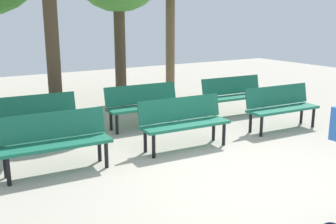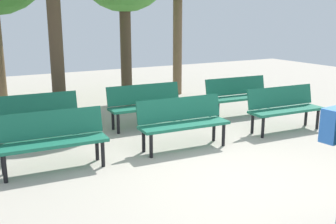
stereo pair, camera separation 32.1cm
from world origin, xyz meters
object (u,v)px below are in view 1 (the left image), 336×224
Objects in this scene: bench_r0_c1 at (184,120)px; bench_r1_c1 at (144,103)px; bench_r0_c2 at (281,105)px; bench_r1_c2 at (234,93)px; bench_r0_c0 at (55,139)px; bench_r1_c0 at (33,117)px.

bench_r1_c1 is at bearing 91.53° from bench_r0_c1.
bench_r0_c2 and bench_r1_c2 have the same top height.
bench_r0_c2 is 1.42m from bench_r1_c2.
bench_r0_c0 is 4.56m from bench_r0_c2.
bench_r0_c0 and bench_r1_c2 have the same top height.
bench_r0_c2 is 1.00× the size of bench_r1_c0.
bench_r1_c0 is at bearing 91.72° from bench_r0_c0.
bench_r1_c1 and bench_r1_c2 have the same top height.
bench_r0_c0 is at bearing -160.90° from bench_r1_c2.
bench_r0_c2 and bench_r1_c0 have the same top height.
bench_r0_c1 and bench_r1_c2 have the same top height.
bench_r0_c0 and bench_r1_c0 have the same top height.
bench_r0_c1 is 1.00× the size of bench_r1_c2.
bench_r1_c0 is 2.23m from bench_r1_c1.
bench_r0_c2 is at bearing -86.22° from bench_r1_c2.
bench_r1_c1 is (-2.30, 1.58, 0.00)m from bench_r0_c2.
bench_r0_c0 is at bearing -88.32° from bench_r1_c0.
bench_r1_c0 is at bearing -178.22° from bench_r1_c1.
bench_r0_c2 is at bearing 1.99° from bench_r0_c1.
bench_r0_c0 is 1.00× the size of bench_r1_c1.
bench_r0_c0 is 4.73m from bench_r1_c2.
bench_r0_c1 is at bearing 0.86° from bench_r0_c0.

